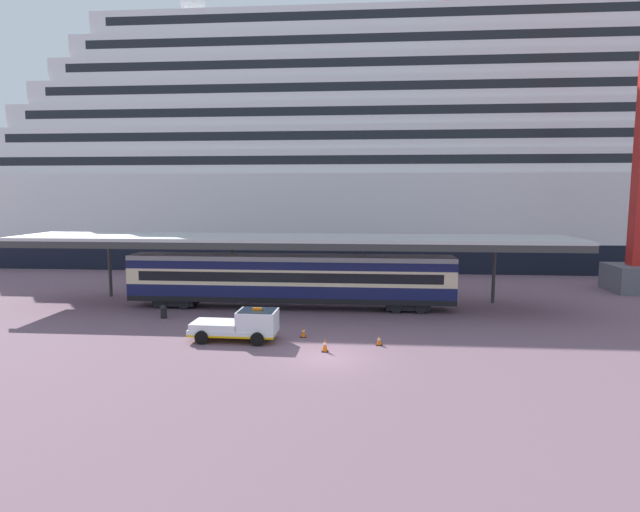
{
  "coord_description": "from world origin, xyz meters",
  "views": [
    {
      "loc": [
        1.85,
        -26.94,
        8.75
      ],
      "look_at": [
        -1.11,
        8.28,
        4.5
      ],
      "focal_mm": 29.03,
      "sensor_mm": 36.0,
      "label": 1
    }
  ],
  "objects_px": {
    "cruise_ship": "(463,161)",
    "service_truck": "(242,324)",
    "quay_bollard": "(164,311)",
    "traffic_cone_near": "(303,332)",
    "traffic_cone_mid": "(379,340)",
    "traffic_cone_far": "(325,345)",
    "train_carriage": "(290,278)"
  },
  "relations": [
    {
      "from": "cruise_ship",
      "to": "traffic_cone_far",
      "type": "bearing_deg",
      "value": -109.22
    },
    {
      "from": "service_truck",
      "to": "traffic_cone_mid",
      "type": "height_order",
      "value": "service_truck"
    },
    {
      "from": "traffic_cone_near",
      "to": "quay_bollard",
      "type": "distance_m",
      "value": 11.19
    },
    {
      "from": "cruise_ship",
      "to": "service_truck",
      "type": "xyz_separation_m",
      "value": [
        -20.57,
        -42.6,
        -12.25
      ]
    },
    {
      "from": "train_carriage",
      "to": "traffic_cone_far",
      "type": "xyz_separation_m",
      "value": [
        3.48,
        -10.81,
        -1.93
      ]
    },
    {
      "from": "train_carriage",
      "to": "traffic_cone_near",
      "type": "height_order",
      "value": "train_carriage"
    },
    {
      "from": "quay_bollard",
      "to": "traffic_cone_near",
      "type": "bearing_deg",
      "value": -21.12
    },
    {
      "from": "traffic_cone_mid",
      "to": "cruise_ship",
      "type": "bearing_deg",
      "value": 73.86
    },
    {
      "from": "service_truck",
      "to": "train_carriage",
      "type": "bearing_deg",
      "value": 79.83
    },
    {
      "from": "cruise_ship",
      "to": "quay_bollard",
      "type": "bearing_deg",
      "value": -126.17
    },
    {
      "from": "service_truck",
      "to": "quay_bollard",
      "type": "bearing_deg",
      "value": 143.65
    },
    {
      "from": "traffic_cone_near",
      "to": "traffic_cone_far",
      "type": "height_order",
      "value": "traffic_cone_far"
    },
    {
      "from": "traffic_cone_far",
      "to": "quay_bollard",
      "type": "bearing_deg",
      "value": 150.24
    },
    {
      "from": "traffic_cone_near",
      "to": "traffic_cone_mid",
      "type": "height_order",
      "value": "traffic_cone_near"
    },
    {
      "from": "service_truck",
      "to": "traffic_cone_near",
      "type": "xyz_separation_m",
      "value": [
        3.56,
        1.03,
        -0.65
      ]
    },
    {
      "from": "service_truck",
      "to": "quay_bollard",
      "type": "distance_m",
      "value": 8.55
    },
    {
      "from": "service_truck",
      "to": "traffic_cone_far",
      "type": "bearing_deg",
      "value": -19.29
    },
    {
      "from": "traffic_cone_near",
      "to": "cruise_ship",
      "type": "bearing_deg",
      "value": 67.75
    },
    {
      "from": "cruise_ship",
      "to": "service_truck",
      "type": "distance_m",
      "value": 48.86
    },
    {
      "from": "traffic_cone_mid",
      "to": "traffic_cone_far",
      "type": "bearing_deg",
      "value": -153.95
    },
    {
      "from": "traffic_cone_mid",
      "to": "traffic_cone_far",
      "type": "height_order",
      "value": "traffic_cone_far"
    },
    {
      "from": "train_carriage",
      "to": "quay_bollard",
      "type": "bearing_deg",
      "value": -154.99
    },
    {
      "from": "train_carriage",
      "to": "service_truck",
      "type": "bearing_deg",
      "value": -100.17
    },
    {
      "from": "cruise_ship",
      "to": "traffic_cone_mid",
      "type": "distance_m",
      "value": 46.49
    },
    {
      "from": "service_truck",
      "to": "traffic_cone_far",
      "type": "xyz_separation_m",
      "value": [
        5.1,
        -1.78,
        -0.6
      ]
    },
    {
      "from": "traffic_cone_mid",
      "to": "train_carriage",
      "type": "bearing_deg",
      "value": 125.04
    },
    {
      "from": "traffic_cone_far",
      "to": "train_carriage",
      "type": "bearing_deg",
      "value": 107.83
    },
    {
      "from": "cruise_ship",
      "to": "traffic_cone_far",
      "type": "distance_m",
      "value": 48.73
    },
    {
      "from": "service_truck",
      "to": "traffic_cone_mid",
      "type": "distance_m",
      "value": 8.19
    },
    {
      "from": "train_carriage",
      "to": "service_truck",
      "type": "relative_size",
      "value": 4.72
    },
    {
      "from": "service_truck",
      "to": "traffic_cone_far",
      "type": "height_order",
      "value": "service_truck"
    },
    {
      "from": "quay_bollard",
      "to": "traffic_cone_mid",
      "type": "bearing_deg",
      "value": -19.6
    }
  ]
}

